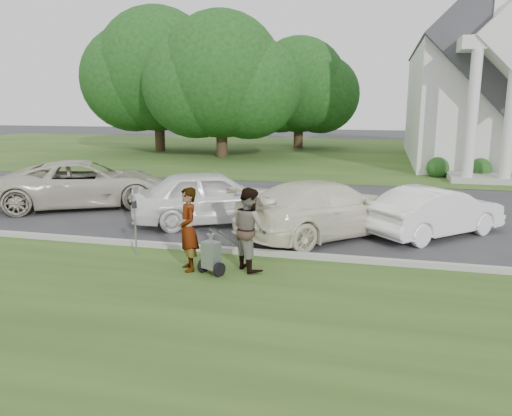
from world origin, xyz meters
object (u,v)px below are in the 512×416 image
at_px(tree_left, 221,81).
at_px(tree_far, 157,75).
at_px(person_left, 188,230).
at_px(car_b, 212,197).
at_px(parking_meter_near, 135,221).
at_px(car_a, 86,184).
at_px(striping_cart, 212,256).
at_px(car_c, 326,209).
at_px(tree_back, 299,89).
at_px(car_d, 436,212).
at_px(person_right, 250,229).
at_px(church, 493,65).

relative_size(tree_left, tree_far, 0.91).
height_order(tree_far, person_left, tree_far).
bearing_deg(car_b, parking_meter_near, 140.52).
bearing_deg(tree_far, tree_left, -26.56).
bearing_deg(car_a, parking_meter_near, -166.16).
height_order(striping_cart, parking_meter_near, parking_meter_near).
distance_m(person_left, car_c, 4.57).
bearing_deg(parking_meter_near, person_left, -23.57).
distance_m(striping_cart, car_b, 4.78).
xyz_separation_m(tree_left, tree_back, (4.00, 8.00, -0.38)).
height_order(tree_back, striping_cart, tree_back).
bearing_deg(parking_meter_near, car_d, 27.40).
xyz_separation_m(tree_far, car_a, (6.44, -20.17, -4.86)).
relative_size(person_left, car_b, 0.38).
bearing_deg(car_a, tree_back, -36.48).
height_order(tree_far, tree_back, tree_far).
relative_size(tree_left, tree_back, 1.11).
xyz_separation_m(person_left, car_b, (-0.95, 4.38, -0.10)).
bearing_deg(car_c, tree_back, -36.16).
xyz_separation_m(tree_back, person_right, (3.94, -30.49, -3.80)).
bearing_deg(car_a, car_d, -124.24).
relative_size(person_right, car_a, 0.31).
bearing_deg(car_b, car_d, -117.12).
height_order(church, car_c, church).
bearing_deg(car_d, car_b, 47.27).
bearing_deg(car_b, person_left, 163.92).
xyz_separation_m(tree_back, striping_cart, (3.22, -31.03, -4.30)).
bearing_deg(car_c, tree_far, -12.57).
relative_size(tree_far, person_left, 6.23).
height_order(tree_left, car_d, tree_left).
distance_m(striping_cart, car_a, 8.98).
bearing_deg(car_d, person_left, 84.78).
xyz_separation_m(striping_cart, person_right, (0.71, 0.54, 0.50)).
xyz_separation_m(tree_far, tree_back, (10.00, 5.00, -0.97)).
distance_m(tree_left, car_b, 19.84).
relative_size(church, person_left, 12.90).
bearing_deg(car_b, church, -58.28).
xyz_separation_m(tree_back, person_left, (2.64, -30.89, -3.79)).
bearing_deg(church, tree_left, -176.21).
bearing_deg(person_right, striping_cart, 83.58).
xyz_separation_m(tree_left, tree_far, (-6.00, 3.00, 0.58)).
bearing_deg(car_b, person_right, -178.82).
bearing_deg(person_left, tree_far, 171.63).
height_order(car_a, car_d, car_a).
relative_size(tree_left, person_right, 5.71).
xyz_separation_m(tree_far, car_b, (11.69, -21.51, -4.85)).
xyz_separation_m(striping_cart, car_b, (-1.53, 4.51, 0.41)).
relative_size(tree_back, car_b, 1.96).
bearing_deg(church, car_b, -119.96).
distance_m(parking_meter_near, car_b, 3.72).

